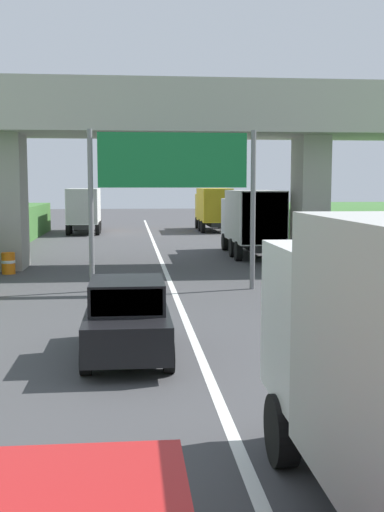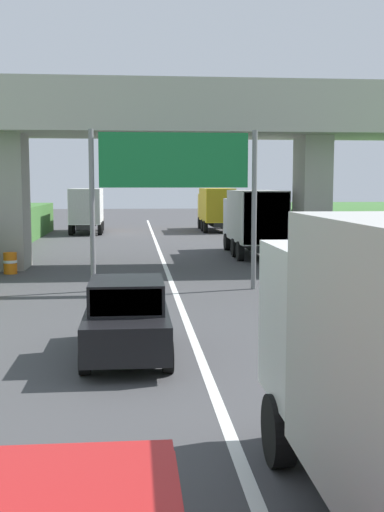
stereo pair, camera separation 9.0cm
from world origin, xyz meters
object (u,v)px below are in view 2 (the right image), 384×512
Objects in this scene: overhead_highway_sign at (174,172)px; construction_barrel_4 at (10,263)px; truck_silver at (253,219)px; truck_yellow at (215,207)px; truck_orange at (87,208)px; car_black at (127,318)px.

construction_barrel_4 is (-6.61, 4.78, -3.73)m from overhead_highway_sign.
overhead_highway_sign reaches higher than truck_silver.
truck_yellow is at bearing 79.82° from overhead_highway_sign.
overhead_highway_sign is at bearing -79.65° from truck_orange.
truck_silver is at bearing -91.01° from truck_yellow.
construction_barrel_4 is (-1.62, -22.58, -1.47)m from truck_orange.
truck_silver is 1.78× the size of car_black.
car_black is at bearing -100.21° from truck_yellow.
truck_yellow is 1.00× the size of truck_silver.
overhead_highway_sign is 0.81× the size of truck_silver.
construction_barrel_4 is at bearing 110.48° from car_black.
truck_silver is at bearing -59.46° from truck_orange.
truck_orange is (-5.00, 27.36, -2.25)m from overhead_highway_sign.
truck_yellow and truck_silver have the same top height.
overhead_highway_sign reaches higher than truck_yellow.
truck_orange is at bearing -172.06° from truck_yellow.
truck_silver is at bearing 27.21° from construction_barrel_4.
truck_orange is 1.78× the size of car_black.
construction_barrel_4 is at bearing -94.09° from truck_orange.
car_black is 14.40m from construction_barrel_4.
truck_silver is 12.97m from construction_barrel_4.
truck_yellow is at bearing 63.85° from construction_barrel_4.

